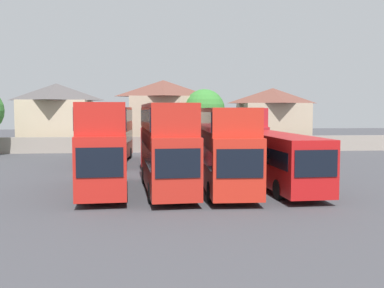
{
  "coord_description": "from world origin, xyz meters",
  "views": [
    {
      "loc": [
        -2.79,
        -26.49,
        4.83
      ],
      "look_at": [
        0.0,
        3.0,
        2.57
      ],
      "focal_mm": 41.82,
      "sensor_mm": 36.0,
      "label": 1
    }
  ],
  "objects_px": {
    "bus_6": "(158,141)",
    "bus_8": "(244,132)",
    "bus_1": "(104,142)",
    "house_terrace_centre": "(163,114)",
    "tree_left_of_lot": "(204,110)",
    "bus_4": "(278,157)",
    "house_terrace_left": "(57,116)",
    "bus_2": "(166,143)",
    "bus_5": "(113,132)",
    "house_terrace_right": "(272,117)",
    "bus_7": "(199,142)",
    "bus_3": "(224,144)"
  },
  "relations": [
    {
      "from": "bus_2",
      "to": "bus_4",
      "type": "xyz_separation_m",
      "value": [
        6.91,
        0.61,
        -1.0
      ]
    },
    {
      "from": "bus_3",
      "to": "bus_4",
      "type": "height_order",
      "value": "bus_3"
    },
    {
      "from": "bus_7",
      "to": "bus_1",
      "type": "bearing_deg",
      "value": -22.08
    },
    {
      "from": "house_terrace_left",
      "to": "tree_left_of_lot",
      "type": "bearing_deg",
      "value": -9.94
    },
    {
      "from": "bus_1",
      "to": "bus_6",
      "type": "relative_size",
      "value": 0.9
    },
    {
      "from": "bus_6",
      "to": "house_terrace_right",
      "type": "distance_m",
      "value": 21.65
    },
    {
      "from": "bus_6",
      "to": "bus_8",
      "type": "relative_size",
      "value": 0.99
    },
    {
      "from": "house_terrace_right",
      "to": "tree_left_of_lot",
      "type": "relative_size",
      "value": 1.16
    },
    {
      "from": "house_terrace_right",
      "to": "bus_6",
      "type": "bearing_deg",
      "value": -134.22
    },
    {
      "from": "bus_1",
      "to": "bus_7",
      "type": "bearing_deg",
      "value": 149.78
    },
    {
      "from": "bus_1",
      "to": "house_terrace_centre",
      "type": "distance_m",
      "value": 29.96
    },
    {
      "from": "bus_1",
      "to": "tree_left_of_lot",
      "type": "distance_m",
      "value": 28.5
    },
    {
      "from": "bus_2",
      "to": "house_terrace_left",
      "type": "height_order",
      "value": "house_terrace_left"
    },
    {
      "from": "bus_2",
      "to": "house_terrace_centre",
      "type": "distance_m",
      "value": 30.09
    },
    {
      "from": "bus_2",
      "to": "house_terrace_right",
      "type": "bearing_deg",
      "value": 150.15
    },
    {
      "from": "bus_2",
      "to": "house_terrace_right",
      "type": "xyz_separation_m",
      "value": [
        14.83,
        30.34,
        0.98
      ]
    },
    {
      "from": "bus_4",
      "to": "tree_left_of_lot",
      "type": "distance_m",
      "value": 26.91
    },
    {
      "from": "bus_2",
      "to": "bus_7",
      "type": "xyz_separation_m",
      "value": [
        3.58,
        14.85,
        -1.01
      ]
    },
    {
      "from": "bus_1",
      "to": "bus_8",
      "type": "xyz_separation_m",
      "value": [
        11.43,
        14.38,
        -0.12
      ]
    },
    {
      "from": "bus_7",
      "to": "house_terrace_right",
      "type": "bearing_deg",
      "value": 148.67
    },
    {
      "from": "bus_5",
      "to": "bus_7",
      "type": "distance_m",
      "value": 7.93
    },
    {
      "from": "bus_1",
      "to": "bus_6",
      "type": "bearing_deg",
      "value": 163.04
    },
    {
      "from": "bus_6",
      "to": "bus_5",
      "type": "bearing_deg",
      "value": -91.1
    },
    {
      "from": "bus_5",
      "to": "house_terrace_right",
      "type": "distance_m",
      "value": 24.47
    },
    {
      "from": "bus_8",
      "to": "house_terrace_centre",
      "type": "xyz_separation_m",
      "value": [
        -7.01,
        15.21,
        1.54
      ]
    },
    {
      "from": "bus_1",
      "to": "bus_2",
      "type": "distance_m",
      "value": 3.7
    },
    {
      "from": "bus_7",
      "to": "bus_8",
      "type": "height_order",
      "value": "bus_8"
    },
    {
      "from": "bus_6",
      "to": "bus_8",
      "type": "height_order",
      "value": "bus_8"
    },
    {
      "from": "bus_1",
      "to": "bus_6",
      "type": "distance_m",
      "value": 14.88
    },
    {
      "from": "house_terrace_centre",
      "to": "bus_5",
      "type": "bearing_deg",
      "value": -108.62
    },
    {
      "from": "bus_3",
      "to": "bus_5",
      "type": "relative_size",
      "value": 0.94
    },
    {
      "from": "bus_4",
      "to": "house_terrace_left",
      "type": "relative_size",
      "value": 1.38
    },
    {
      "from": "bus_7",
      "to": "bus_8",
      "type": "distance_m",
      "value": 4.28
    },
    {
      "from": "bus_4",
      "to": "house_terrace_right",
      "type": "relative_size",
      "value": 1.37
    },
    {
      "from": "bus_3",
      "to": "house_terrace_right",
      "type": "relative_size",
      "value": 1.26
    },
    {
      "from": "bus_1",
      "to": "house_terrace_centre",
      "type": "height_order",
      "value": "house_terrace_centre"
    },
    {
      "from": "bus_5",
      "to": "house_terrace_right",
      "type": "height_order",
      "value": "house_terrace_right"
    },
    {
      "from": "bus_4",
      "to": "bus_6",
      "type": "height_order",
      "value": "bus_6"
    },
    {
      "from": "bus_4",
      "to": "house_terrace_right",
      "type": "bearing_deg",
      "value": 162.73
    },
    {
      "from": "bus_7",
      "to": "house_terrace_centre",
      "type": "height_order",
      "value": "house_terrace_centre"
    },
    {
      "from": "bus_8",
      "to": "tree_left_of_lot",
      "type": "bearing_deg",
      "value": -167.09
    },
    {
      "from": "bus_4",
      "to": "bus_8",
      "type": "bearing_deg",
      "value": 174.23
    },
    {
      "from": "bus_2",
      "to": "tree_left_of_lot",
      "type": "height_order",
      "value": "tree_left_of_lot"
    },
    {
      "from": "bus_3",
      "to": "bus_4",
      "type": "distance_m",
      "value": 3.62
    },
    {
      "from": "bus_4",
      "to": "bus_7",
      "type": "relative_size",
      "value": 1.03
    },
    {
      "from": "bus_8",
      "to": "house_terrace_right",
      "type": "distance_m",
      "value": 17.08
    },
    {
      "from": "house_terrace_left",
      "to": "bus_1",
      "type": "bearing_deg",
      "value": -73.76
    },
    {
      "from": "bus_1",
      "to": "house_terrace_centre",
      "type": "xyz_separation_m",
      "value": [
        4.42,
        29.59,
        1.42
      ]
    },
    {
      "from": "bus_1",
      "to": "bus_4",
      "type": "distance_m",
      "value": 10.64
    },
    {
      "from": "house_terrace_centre",
      "to": "bus_4",
      "type": "bearing_deg",
      "value": -78.17
    }
  ]
}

